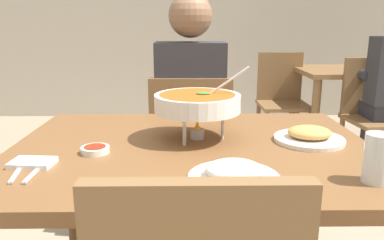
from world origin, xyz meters
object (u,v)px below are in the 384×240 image
at_px(diner_main, 190,103).
at_px(rice_plate, 234,174).
at_px(drink_glass, 377,161).
at_px(sauce_dish, 95,149).
at_px(appetizer_plate, 309,136).
at_px(curry_bowl, 197,103).
at_px(dining_table_far, 353,84).
at_px(chair_bg_left, 373,109).
at_px(chair_diner_main, 191,147).
at_px(chair_bg_right, 282,95).
at_px(dining_table_main, 193,176).

relative_size(diner_main, rice_plate, 5.46).
bearing_deg(drink_glass, sauce_dish, 162.92).
bearing_deg(appetizer_plate, curry_bowl, 174.26).
bearing_deg(dining_table_far, diner_main, -136.69).
xyz_separation_m(diner_main, drink_glass, (0.47, -1.09, 0.08)).
height_order(sauce_dish, dining_table_far, sauce_dish).
bearing_deg(diner_main, sauce_dish, -110.01).
bearing_deg(chair_bg_left, chair_diner_main, -147.42).
distance_m(curry_bowl, chair_bg_left, 2.17).
bearing_deg(sauce_dish, curry_bowl, 24.40).
xyz_separation_m(appetizer_plate, chair_bg_left, (1.04, 1.63, -0.27)).
xyz_separation_m(dining_table_far, chair_bg_left, (-0.05, -0.52, -0.12)).
relative_size(curry_bowl, chair_bg_left, 0.37).
xyz_separation_m(appetizer_plate, chair_bg_right, (0.46, 2.21, -0.27)).
height_order(drink_glass, chair_bg_right, chair_bg_right).
bearing_deg(chair_bg_left, curry_bowl, -131.85).
xyz_separation_m(dining_table_main, curry_bowl, (0.02, 0.08, 0.24)).
bearing_deg(appetizer_plate, sauce_dish, -171.28).
bearing_deg(sauce_dish, chair_bg_left, 44.79).
bearing_deg(curry_bowl, chair_bg_left, 48.15).
bearing_deg(dining_table_main, drink_glass, -33.61).
bearing_deg(chair_diner_main, rice_plate, -84.39).
bearing_deg(drink_glass, chair_bg_left, 63.72).
height_order(appetizer_plate, chair_bg_left, chair_bg_left).
bearing_deg(diner_main, drink_glass, -66.81).
bearing_deg(sauce_dish, chair_bg_right, 63.18).
distance_m(dining_table_main, sauce_dish, 0.34).
bearing_deg(chair_bg_right, appetizer_plate, -101.72).
height_order(dining_table_main, chair_diner_main, chair_diner_main).
bearing_deg(drink_glass, dining_table_far, 67.67).
distance_m(sauce_dish, drink_glass, 0.81).
bearing_deg(diner_main, appetizer_plate, -61.34).
distance_m(dining_table_main, drink_glass, 0.59).
bearing_deg(curry_bowl, drink_glass, -40.78).
relative_size(drink_glass, dining_table_far, 0.13).
bearing_deg(rice_plate, drink_glass, -1.53).
xyz_separation_m(dining_table_main, sauce_dish, (-0.31, -0.07, 0.12)).
bearing_deg(chair_bg_left, drink_glass, -116.28).
relative_size(dining_table_far, chair_bg_left, 1.11).
distance_m(dining_table_main, dining_table_far, 2.65).
height_order(diner_main, dining_table_far, diner_main).
bearing_deg(chair_diner_main, chair_bg_right, 60.11).
bearing_deg(chair_bg_left, appetizer_plate, -122.50).
bearing_deg(drink_glass, chair_diner_main, 113.83).
bearing_deg(sauce_dish, appetizer_plate, 8.72).
relative_size(appetizer_plate, dining_table_far, 0.24).
xyz_separation_m(curry_bowl, sauce_dish, (-0.33, -0.15, -0.12)).
distance_m(chair_bg_left, chair_bg_right, 0.82).
bearing_deg(chair_bg_right, dining_table_far, -5.79).
bearing_deg(dining_table_far, drink_glass, -112.33).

